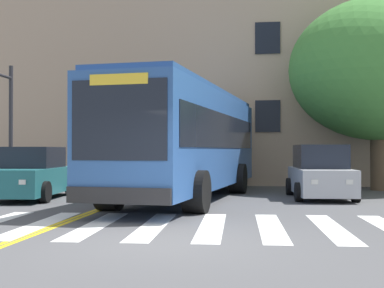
{
  "coord_description": "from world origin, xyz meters",
  "views": [
    {
      "loc": [
        1.75,
        -9.14,
        1.61
      ],
      "look_at": [
        -0.41,
        7.05,
        1.78
      ],
      "focal_mm": 50.0,
      "sensor_mm": 36.0,
      "label": 1
    }
  ],
  "objects_px": {
    "city_bus": "(188,140)",
    "car_teal_near_lane": "(32,175)",
    "car_red_behind_bus": "(245,160)",
    "street_tree_curbside_large": "(380,70)",
    "car_silver_far_lane": "(320,174)"
  },
  "relations": [
    {
      "from": "city_bus",
      "to": "car_teal_near_lane",
      "type": "relative_size",
      "value": 2.67
    },
    {
      "from": "car_red_behind_bus",
      "to": "street_tree_curbside_large",
      "type": "bearing_deg",
      "value": -48.16
    },
    {
      "from": "car_silver_far_lane",
      "to": "car_red_behind_bus",
      "type": "height_order",
      "value": "car_red_behind_bus"
    },
    {
      "from": "city_bus",
      "to": "car_red_behind_bus",
      "type": "xyz_separation_m",
      "value": [
        1.46,
        11.0,
        -0.87
      ]
    },
    {
      "from": "car_red_behind_bus",
      "to": "city_bus",
      "type": "bearing_deg",
      "value": -97.58
    },
    {
      "from": "car_silver_far_lane",
      "to": "car_red_behind_bus",
      "type": "relative_size",
      "value": 0.8
    },
    {
      "from": "car_teal_near_lane",
      "to": "car_red_behind_bus",
      "type": "xyz_separation_m",
      "value": [
        6.59,
        11.49,
        0.29
      ]
    },
    {
      "from": "city_bus",
      "to": "car_silver_far_lane",
      "type": "xyz_separation_m",
      "value": [
        4.28,
        0.9,
        -1.12
      ]
    },
    {
      "from": "car_teal_near_lane",
      "to": "street_tree_curbside_large",
      "type": "bearing_deg",
      "value": 23.56
    },
    {
      "from": "car_teal_near_lane",
      "to": "car_red_behind_bus",
      "type": "height_order",
      "value": "car_red_behind_bus"
    },
    {
      "from": "car_teal_near_lane",
      "to": "car_silver_far_lane",
      "type": "xyz_separation_m",
      "value": [
        9.4,
        1.39,
        0.04
      ]
    },
    {
      "from": "city_bus",
      "to": "car_red_behind_bus",
      "type": "distance_m",
      "value": 11.13
    },
    {
      "from": "city_bus",
      "to": "car_red_behind_bus",
      "type": "height_order",
      "value": "city_bus"
    },
    {
      "from": "city_bus",
      "to": "car_silver_far_lane",
      "type": "bearing_deg",
      "value": 11.89
    },
    {
      "from": "city_bus",
      "to": "car_teal_near_lane",
      "type": "height_order",
      "value": "city_bus"
    }
  ]
}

